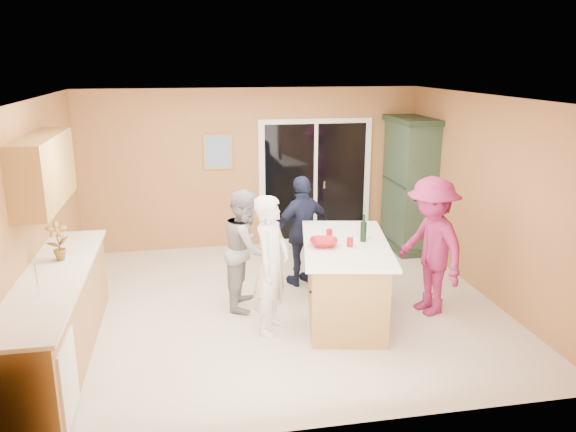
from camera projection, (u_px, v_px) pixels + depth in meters
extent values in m
plane|color=beige|center=(278.00, 305.00, 7.16)|extent=(5.50, 5.50, 0.00)
cube|color=white|center=(277.00, 98.00, 6.46)|extent=(5.50, 5.00, 0.10)
cube|color=tan|center=(252.00, 169.00, 9.17)|extent=(5.50, 0.10, 2.60)
cube|color=tan|center=(329.00, 285.00, 4.44)|extent=(5.50, 0.10, 2.60)
cube|color=tan|center=(37.00, 218.00, 6.32)|extent=(0.10, 5.00, 2.60)
cube|color=tan|center=(486.00, 197.00, 7.29)|extent=(0.10, 5.00, 2.60)
cube|color=#A77540|center=(57.00, 320.00, 5.75)|extent=(0.60, 3.00, 0.90)
cube|color=white|center=(31.00, 382.00, 4.73)|extent=(0.62, 0.60, 0.72)
cube|color=white|center=(53.00, 277.00, 5.63)|extent=(0.65, 3.05, 0.04)
cylinder|color=silver|center=(38.00, 280.00, 5.11)|extent=(0.02, 0.02, 0.30)
cube|color=#A77540|center=(43.00, 171.00, 6.01)|extent=(0.35, 1.60, 0.75)
cube|color=white|center=(315.00, 182.00, 9.40)|extent=(1.90, 0.05, 2.10)
cube|color=black|center=(315.00, 182.00, 9.38)|extent=(1.70, 0.03, 1.94)
cube|color=white|center=(315.00, 182.00, 9.38)|extent=(0.06, 0.04, 1.94)
cube|color=silver|center=(324.00, 185.00, 9.41)|extent=(0.02, 0.03, 0.12)
cube|color=#A18450|center=(218.00, 152.00, 8.98)|extent=(0.46, 0.03, 0.56)
cube|color=#5287AA|center=(218.00, 152.00, 8.97)|extent=(0.38, 0.02, 0.48)
cube|color=#A77540|center=(345.00, 282.00, 6.72)|extent=(1.12, 1.74, 0.91)
cube|color=white|center=(346.00, 244.00, 6.59)|extent=(1.31, 1.97, 0.04)
cube|color=black|center=(344.00, 313.00, 6.83)|extent=(1.02, 1.64, 0.10)
cube|color=#1F3221|center=(406.00, 243.00, 9.37)|extent=(0.60, 1.13, 0.13)
cube|color=#36513B|center=(409.00, 185.00, 9.10)|extent=(0.53, 1.06, 2.00)
cube|color=#1F3221|center=(413.00, 120.00, 8.82)|extent=(0.62, 1.17, 0.09)
imported|color=white|center=(272.00, 265.00, 6.29)|extent=(0.63, 0.70, 1.60)
imported|color=#A7A6A9|center=(246.00, 249.00, 6.99)|extent=(0.72, 0.84, 1.50)
imported|color=#1B1E3D|center=(303.00, 231.00, 7.66)|extent=(0.97, 0.67, 1.53)
imported|color=#992154|center=(431.00, 246.00, 6.77)|extent=(0.85, 1.21, 1.70)
imported|color=#A5121A|center=(324.00, 243.00, 6.45)|extent=(0.38, 0.38, 0.08)
imported|color=#B52812|center=(58.00, 241.00, 5.97)|extent=(0.27, 0.23, 0.44)
cylinder|color=#A5121A|center=(329.00, 234.00, 6.71)|extent=(0.10, 0.10, 0.11)
cylinder|color=#A5121A|center=(350.00, 242.00, 6.42)|extent=(0.08, 0.08, 0.11)
cylinder|color=black|center=(363.00, 232.00, 6.59)|extent=(0.07, 0.07, 0.24)
cylinder|color=black|center=(364.00, 218.00, 6.55)|extent=(0.03, 0.03, 0.09)
cylinder|color=silver|center=(362.00, 236.00, 6.79)|extent=(0.24, 0.24, 0.02)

